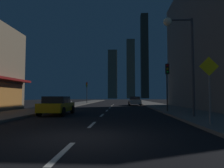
% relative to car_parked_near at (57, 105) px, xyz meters
% --- Properties ---
extents(ground_plane, '(78.00, 136.00, 0.10)m').
position_rel_car_parked_near_xyz_m(ground_plane, '(3.60, 23.30, -0.79)').
color(ground_plane, black).
extents(sidewalk_right, '(4.00, 76.00, 0.15)m').
position_rel_car_parked_near_xyz_m(sidewalk_right, '(10.60, 23.30, -0.67)').
color(sidewalk_right, '#605E59').
rests_on(sidewalk_right, ground).
extents(sidewalk_left, '(4.00, 76.00, 0.15)m').
position_rel_car_parked_near_xyz_m(sidewalk_left, '(-3.40, 23.30, -0.67)').
color(sidewalk_left, '#605E59').
rests_on(sidewalk_left, ground).
extents(lane_marking_center, '(0.16, 33.40, 0.01)m').
position_rel_car_parked_near_xyz_m(lane_marking_center, '(3.60, 4.90, -0.73)').
color(lane_marking_center, silver).
rests_on(lane_marking_center, ground).
extents(skyscraper_distant_tall, '(6.73, 7.42, 36.09)m').
position_rel_car_parked_near_xyz_m(skyscraper_distant_tall, '(-1.65, 135.43, 17.31)').
color(skyscraper_distant_tall, brown).
rests_on(skyscraper_distant_tall, ground).
extents(skyscraper_distant_mid, '(6.37, 5.23, 46.51)m').
position_rel_car_parked_near_xyz_m(skyscraper_distant_mid, '(12.22, 143.09, 22.51)').
color(skyscraper_distant_mid, brown).
rests_on(skyscraper_distant_mid, ground).
extents(skyscraper_distant_short, '(5.83, 7.92, 69.39)m').
position_rel_car_parked_near_xyz_m(skyscraper_distant_short, '(23.87, 150.10, 33.95)').
color(skyscraper_distant_short, '#2F2C23').
rests_on(skyscraper_distant_short, ground).
extents(car_parked_near, '(1.98, 4.24, 1.45)m').
position_rel_car_parked_near_xyz_m(car_parked_near, '(0.00, 0.00, 0.00)').
color(car_parked_near, gold).
rests_on(car_parked_near, ground).
extents(car_parked_far, '(1.98, 4.24, 1.45)m').
position_rel_car_parked_near_xyz_m(car_parked_far, '(7.20, 17.23, 0.00)').
color(car_parked_far, silver).
rests_on(car_parked_far, ground).
extents(fire_hydrant_far_left, '(0.42, 0.30, 0.65)m').
position_rel_car_parked_near_xyz_m(fire_hydrant_far_left, '(-2.30, 13.66, -0.29)').
color(fire_hydrant_far_left, '#B2B2B2').
rests_on(fire_hydrant_far_left, sidewalk_left).
extents(traffic_light_near_right, '(0.32, 0.48, 4.20)m').
position_rel_car_parked_near_xyz_m(traffic_light_near_right, '(9.10, 2.00, 2.45)').
color(traffic_light_near_right, '#2D2D2D').
rests_on(traffic_light_near_right, sidewalk_right).
extents(traffic_light_far_left, '(0.32, 0.48, 4.20)m').
position_rel_car_parked_near_xyz_m(traffic_light_far_left, '(-1.90, 24.59, 2.45)').
color(traffic_light_far_left, '#2D2D2D').
rests_on(traffic_light_far_left, sidewalk_left).
extents(street_lamp_right, '(1.96, 0.56, 6.58)m').
position_rel_car_parked_near_xyz_m(street_lamp_right, '(8.98, -2.42, 4.33)').
color(street_lamp_right, '#38383D').
rests_on(street_lamp_right, sidewalk_right).
extents(pedestrian_crossing_sign, '(0.91, 0.08, 3.15)m').
position_rel_car_parked_near_xyz_m(pedestrian_crossing_sign, '(9.20, -6.26, 1.28)').
color(pedestrian_crossing_sign, slate).
rests_on(pedestrian_crossing_sign, sidewalk_right).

